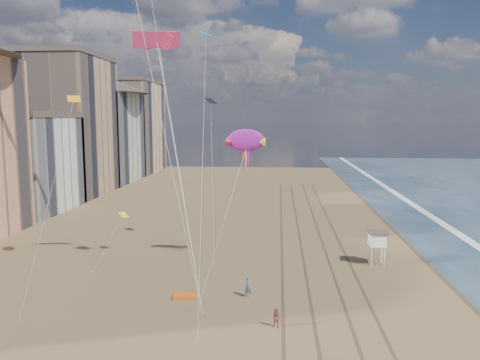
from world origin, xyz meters
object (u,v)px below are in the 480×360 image
Objects in this scene: kite_flyer_a at (248,287)px; kite_flyer_b at (276,318)px; lifeguard_stand at (377,239)px; show_kite at (246,141)px; grounded_kite at (185,296)px.

kite_flyer_b is (2.52, -6.04, -0.15)m from kite_flyer_a.
kite_flyer_b is at bearing -123.16° from lifeguard_stand.
show_kite is 9.18× the size of kite_flyer_a.
kite_flyer_a is (-13.34, -10.52, -1.89)m from lifeguard_stand.
show_kite is 15.44m from kite_flyer_a.
show_kite is 19.90m from kite_flyer_b.
grounded_kite is 9.81m from kite_flyer_b.
show_kite is (4.74, 9.45, 13.42)m from grounded_kite.
lifeguard_stand is 17.10m from kite_flyer_a.
kite_flyer_a is at bearing -141.74° from lifeguard_stand.
grounded_kite is 1.12× the size of kite_flyer_a.
show_kite is at bearing -173.28° from lifeguard_stand.
grounded_kite is at bearing -116.66° from show_kite.
lifeguard_stand is at bearing 25.56° from grounded_kite.
lifeguard_stand reaches higher than grounded_kite.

